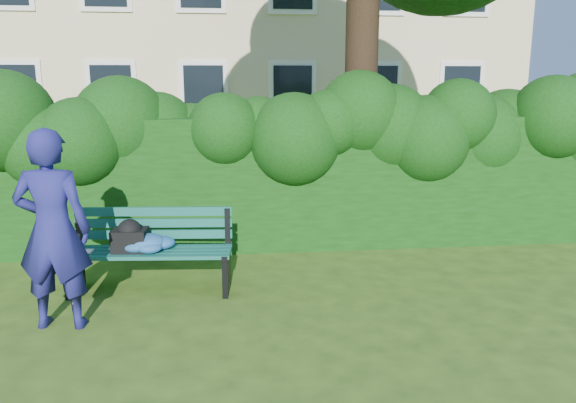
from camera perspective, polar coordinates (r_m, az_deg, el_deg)
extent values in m
plane|color=#314A18|center=(6.01, 0.66, -10.11)|extent=(80.00, 80.00, 0.00)
cube|color=white|center=(16.38, -25.85, 10.03)|extent=(1.30, 0.08, 1.60)
cube|color=black|center=(16.34, -25.89, 10.02)|extent=(1.05, 0.04, 1.35)
cube|color=white|center=(15.77, -17.45, 10.64)|extent=(1.30, 0.08, 1.60)
cube|color=black|center=(15.73, -17.48, 10.63)|extent=(1.05, 0.04, 1.35)
cube|color=white|center=(15.51, -8.55, 11.04)|extent=(1.30, 0.08, 1.60)
cube|color=black|center=(15.47, -8.55, 11.03)|extent=(1.05, 0.04, 1.35)
cube|color=white|center=(15.61, 0.46, 11.17)|extent=(1.30, 0.08, 1.60)
cube|color=black|center=(15.57, 0.47, 11.17)|extent=(1.05, 0.04, 1.35)
cube|color=white|center=(16.08, 9.14, 11.05)|extent=(1.30, 0.08, 1.60)
cube|color=black|center=(16.04, 9.17, 11.05)|extent=(1.05, 0.04, 1.35)
cube|color=white|center=(16.88, 17.15, 10.72)|extent=(1.30, 0.08, 1.60)
cube|color=black|center=(16.85, 17.20, 10.72)|extent=(1.05, 0.04, 1.35)
cube|color=#11330B|center=(7.87, -1.33, 2.09)|extent=(10.00, 1.00, 1.80)
cylinder|color=black|center=(8.41, 7.49, 14.58)|extent=(0.47, 0.47, 5.29)
cube|color=#10524B|center=(6.15, -14.21, -5.51)|extent=(1.76, 0.25, 0.04)
cube|color=#10524B|center=(6.26, -13.98, -5.18)|extent=(1.76, 0.25, 0.04)
cube|color=#10524B|center=(6.37, -13.75, -4.86)|extent=(1.76, 0.25, 0.04)
cube|color=#10524B|center=(6.48, -13.53, -4.55)|extent=(1.76, 0.25, 0.04)
cube|color=#10524B|center=(6.52, -13.45, -3.26)|extent=(1.76, 0.19, 0.10)
cube|color=#10524B|center=(6.50, -13.48, -2.13)|extent=(1.76, 0.19, 0.10)
cube|color=#10524B|center=(6.48, -13.52, -0.99)|extent=(1.76, 0.19, 0.10)
cube|color=black|center=(6.61, -20.87, -6.80)|extent=(0.10, 0.50, 0.44)
cube|color=black|center=(6.73, -20.43, -2.62)|extent=(0.06, 0.06, 0.45)
cube|color=black|center=(6.50, -21.16, -5.10)|extent=(0.10, 0.42, 0.05)
cube|color=black|center=(6.26, -6.25, -7.09)|extent=(0.10, 0.50, 0.44)
cube|color=black|center=(6.39, -6.15, -2.67)|extent=(0.06, 0.06, 0.45)
cube|color=black|center=(6.15, -6.33, -5.30)|extent=(0.10, 0.42, 0.05)
cube|color=white|center=(6.44, -20.02, -4.79)|extent=(0.19, 0.15, 0.02)
cube|color=black|center=(6.32, -15.74, -3.78)|extent=(0.39, 0.32, 0.24)
imported|color=navy|center=(5.57, -22.79, -2.70)|extent=(0.72, 0.51, 1.88)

